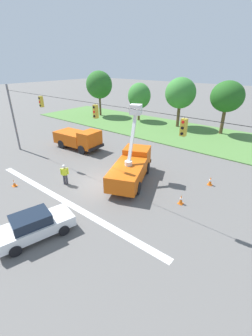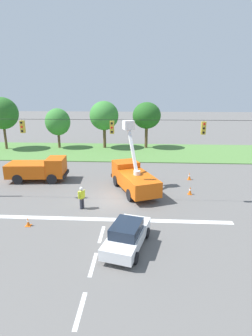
{
  "view_description": "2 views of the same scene",
  "coord_description": "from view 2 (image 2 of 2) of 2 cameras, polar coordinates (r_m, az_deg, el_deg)",
  "views": [
    {
      "loc": [
        12.2,
        -11.38,
        9.28
      ],
      "look_at": [
        2.29,
        0.85,
        1.81
      ],
      "focal_mm": 24.0,
      "sensor_mm": 36.0,
      "label": 1
    },
    {
      "loc": [
        2.38,
        -20.01,
        8.65
      ],
      "look_at": [
        1.18,
        0.83,
        2.55
      ],
      "focal_mm": 28.0,
      "sensor_mm": 36.0,
      "label": 2
    }
  ],
  "objects": [
    {
      "name": "road_worker",
      "position": [
        20.27,
        -9.65,
        -6.12
      ],
      "size": [
        0.45,
        0.53,
        1.77
      ],
      "color": "#383842",
      "rests_on": "ground"
    },
    {
      "name": "lane_markings",
      "position": [
        17.54,
        -5.07,
        -13.3
      ],
      "size": [
        17.6,
        15.25,
        0.01
      ],
      "color": "silver",
      "rests_on": "ground"
    },
    {
      "name": "traffic_cone_near_bucket",
      "position": [
        27.43,
        13.64,
        -1.73
      ],
      "size": [
        0.36,
        0.36,
        0.77
      ],
      "color": "orange",
      "rests_on": "ground"
    },
    {
      "name": "tree_far_west",
      "position": [
        44.21,
        -25.34,
        10.7
      ],
      "size": [
        4.68,
        4.64,
        7.91
      ],
      "color": "brown",
      "rests_on": "ground"
    },
    {
      "name": "signal_gantry",
      "position": [
        20.59,
        -3.32,
        4.44
      ],
      "size": [
        26.2,
        0.33,
        7.2
      ],
      "color": "slate",
      "rests_on": "ground"
    },
    {
      "name": "ground_plane",
      "position": [
        21.93,
        -3.22,
        -6.96
      ],
      "size": [
        200.0,
        200.0,
        0.0
      ],
      "primitive_type": "plane",
      "color": "#605E5B"
    },
    {
      "name": "tree_east",
      "position": [
        41.18,
        4.52,
        11.28
      ],
      "size": [
        4.33,
        4.12,
        7.13
      ],
      "color": "brown",
      "rests_on": "ground"
    },
    {
      "name": "tree_centre",
      "position": [
        41.17,
        -4.79,
        11.25
      ],
      "size": [
        4.43,
        4.73,
        7.3
      ],
      "color": "brown",
      "rests_on": "ground"
    },
    {
      "name": "traffic_cone_mid_right",
      "position": [
        23.59,
        13.78,
        -4.77
      ],
      "size": [
        0.36,
        0.36,
        0.74
      ],
      "color": "orange",
      "rests_on": "ground"
    },
    {
      "name": "utility_truck_support_near",
      "position": [
        27.64,
        -18.46,
        -0.17
      ],
      "size": [
        5.96,
        2.93,
        2.34
      ],
      "color": "#D6560F",
      "rests_on": "ground"
    },
    {
      "name": "utility_truck_bucket_lift",
      "position": [
        23.43,
        1.57,
        -1.9
      ],
      "size": [
        4.73,
        7.01,
        6.2
      ],
      "color": "#D6560F",
      "rests_on": "ground"
    },
    {
      "name": "grass_verge",
      "position": [
        39.05,
        -0.27,
        3.57
      ],
      "size": [
        56.0,
        12.0,
        0.1
      ],
      "primitive_type": "cube",
      "color": "#517F3D",
      "rests_on": "ground"
    },
    {
      "name": "sedan_white",
      "position": [
        15.41,
        0.24,
        -14.36
      ],
      "size": [
        2.77,
        4.6,
        1.56
      ],
      "color": "white",
      "rests_on": "ground"
    },
    {
      "name": "traffic_cone_foreground_right",
      "position": [
        19.0,
        -20.55,
        -10.93
      ],
      "size": [
        0.36,
        0.36,
        0.61
      ],
      "color": "orange",
      "rests_on": "ground"
    },
    {
      "name": "tree_west",
      "position": [
        42.48,
        -14.64,
        9.67
      ],
      "size": [
        3.87,
        3.62,
        6.22
      ],
      "color": "brown",
      "rests_on": "ground"
    }
  ]
}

